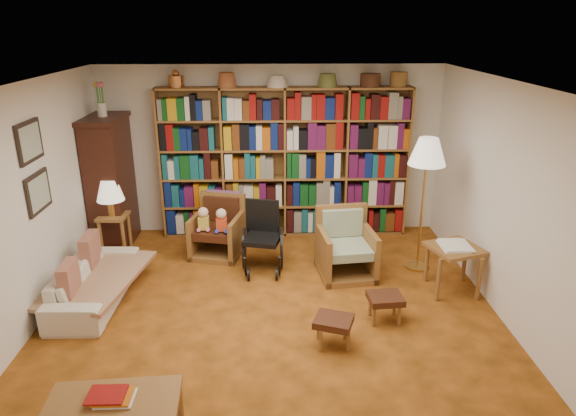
{
  "coord_description": "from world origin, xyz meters",
  "views": [
    {
      "loc": [
        0.02,
        -4.97,
        3.06
      ],
      "look_at": [
        0.19,
        0.6,
        1.03
      ],
      "focal_mm": 32.0,
      "sensor_mm": 36.0,
      "label": 1
    }
  ],
  "objects_px": {
    "armchair_leather": "(218,229)",
    "floor_lamp": "(427,157)",
    "side_table_lamp": "(114,226)",
    "armchair_sage": "(345,249)",
    "coffee_table": "(114,405)",
    "side_table_papers": "(454,254)",
    "footstool_b": "(385,300)",
    "wheelchair": "(263,239)",
    "sofa": "(94,282)",
    "footstool_a": "(333,323)"
  },
  "relations": [
    {
      "from": "wheelchair",
      "to": "side_table_papers",
      "type": "distance_m",
      "value": 2.38
    },
    {
      "from": "footstool_b",
      "to": "armchair_leather",
      "type": "bearing_deg",
      "value": 136.97
    },
    {
      "from": "armchair_sage",
      "to": "footstool_a",
      "type": "height_order",
      "value": "armchair_sage"
    },
    {
      "from": "armchair_sage",
      "to": "coffee_table",
      "type": "bearing_deg",
      "value": -127.27
    },
    {
      "from": "sofa",
      "to": "wheelchair",
      "type": "xyz_separation_m",
      "value": [
        1.93,
        0.8,
        0.18
      ]
    },
    {
      "from": "armchair_sage",
      "to": "side_table_papers",
      "type": "distance_m",
      "value": 1.33
    },
    {
      "from": "side_table_lamp",
      "to": "sofa",
      "type": "bearing_deg",
      "value": -85.35
    },
    {
      "from": "floor_lamp",
      "to": "coffee_table",
      "type": "distance_m",
      "value": 4.4
    },
    {
      "from": "sofa",
      "to": "footstool_b",
      "type": "bearing_deg",
      "value": -97.86
    },
    {
      "from": "side_table_lamp",
      "to": "wheelchair",
      "type": "relative_size",
      "value": 0.66
    },
    {
      "from": "coffee_table",
      "to": "floor_lamp",
      "type": "bearing_deg",
      "value": 42.91
    },
    {
      "from": "side_table_papers",
      "to": "footstool_b",
      "type": "xyz_separation_m",
      "value": [
        -0.94,
        -0.64,
        -0.24
      ]
    },
    {
      "from": "wheelchair",
      "to": "coffee_table",
      "type": "distance_m",
      "value": 3.16
    },
    {
      "from": "floor_lamp",
      "to": "coffee_table",
      "type": "height_order",
      "value": "floor_lamp"
    },
    {
      "from": "sofa",
      "to": "side_table_lamp",
      "type": "bearing_deg",
      "value": 6.15
    },
    {
      "from": "floor_lamp",
      "to": "armchair_leather",
      "type": "bearing_deg",
      "value": 167.7
    },
    {
      "from": "side_table_lamp",
      "to": "coffee_table",
      "type": "distance_m",
      "value": 3.54
    },
    {
      "from": "armchair_leather",
      "to": "coffee_table",
      "type": "height_order",
      "value": "armchair_leather"
    },
    {
      "from": "wheelchair",
      "to": "floor_lamp",
      "type": "height_order",
      "value": "floor_lamp"
    },
    {
      "from": "footstool_a",
      "to": "coffee_table",
      "type": "relative_size",
      "value": 0.44
    },
    {
      "from": "armchair_leather",
      "to": "coffee_table",
      "type": "relative_size",
      "value": 0.81
    },
    {
      "from": "footstool_a",
      "to": "coffee_table",
      "type": "distance_m",
      "value": 2.17
    },
    {
      "from": "footstool_a",
      "to": "footstool_b",
      "type": "xyz_separation_m",
      "value": [
        0.61,
        0.43,
        -0.0
      ]
    },
    {
      "from": "sofa",
      "to": "armchair_sage",
      "type": "bearing_deg",
      "value": -76.5
    },
    {
      "from": "wheelchair",
      "to": "coffee_table",
      "type": "xyz_separation_m",
      "value": [
        -1.08,
        -2.97,
        -0.06
      ]
    },
    {
      "from": "side_table_papers",
      "to": "footstool_b",
      "type": "height_order",
      "value": "side_table_papers"
    },
    {
      "from": "sofa",
      "to": "side_table_lamp",
      "type": "height_order",
      "value": "side_table_lamp"
    },
    {
      "from": "armchair_leather",
      "to": "floor_lamp",
      "type": "xyz_separation_m",
      "value": [
        2.66,
        -0.58,
        1.16
      ]
    },
    {
      "from": "coffee_table",
      "to": "side_table_papers",
      "type": "bearing_deg",
      "value": 34.2
    },
    {
      "from": "side_table_lamp",
      "to": "armchair_leather",
      "type": "relative_size",
      "value": 0.72
    },
    {
      "from": "footstool_a",
      "to": "wheelchair",
      "type": "bearing_deg",
      "value": 112.38
    },
    {
      "from": "armchair_sage",
      "to": "coffee_table",
      "type": "height_order",
      "value": "armchair_sage"
    },
    {
      "from": "armchair_sage",
      "to": "footstool_b",
      "type": "distance_m",
      "value": 1.21
    },
    {
      "from": "wheelchair",
      "to": "footstool_a",
      "type": "distance_m",
      "value": 1.91
    },
    {
      "from": "side_table_papers",
      "to": "footstool_b",
      "type": "relative_size",
      "value": 1.81
    },
    {
      "from": "sofa",
      "to": "coffee_table",
      "type": "xyz_separation_m",
      "value": [
        0.85,
        -2.17,
        0.11
      ]
    },
    {
      "from": "sofa",
      "to": "floor_lamp",
      "type": "bearing_deg",
      "value": -78.27
    },
    {
      "from": "footstool_a",
      "to": "sofa",
      "type": "bearing_deg",
      "value": 159.98
    },
    {
      "from": "floor_lamp",
      "to": "coffee_table",
      "type": "relative_size",
      "value": 1.72
    },
    {
      "from": "armchair_sage",
      "to": "floor_lamp",
      "type": "bearing_deg",
      "value": 4.69
    },
    {
      "from": "armchair_sage",
      "to": "footstool_a",
      "type": "relative_size",
      "value": 1.89
    },
    {
      "from": "side_table_lamp",
      "to": "side_table_papers",
      "type": "bearing_deg",
      "value": -14.72
    },
    {
      "from": "armchair_sage",
      "to": "coffee_table",
      "type": "distance_m",
      "value": 3.53
    },
    {
      "from": "armchair_sage",
      "to": "wheelchair",
      "type": "height_order",
      "value": "wheelchair"
    },
    {
      "from": "armchair_leather",
      "to": "armchair_sage",
      "type": "relative_size",
      "value": 0.98
    },
    {
      "from": "armchair_leather",
      "to": "side_table_papers",
      "type": "height_order",
      "value": "armchair_leather"
    },
    {
      "from": "side_table_papers",
      "to": "coffee_table",
      "type": "distance_m",
      "value": 4.05
    },
    {
      "from": "footstool_b",
      "to": "side_table_lamp",
      "type": "bearing_deg",
      "value": 152.29
    },
    {
      "from": "footstool_b",
      "to": "coffee_table",
      "type": "distance_m",
      "value": 2.91
    },
    {
      "from": "armchair_sage",
      "to": "floor_lamp",
      "type": "xyz_separation_m",
      "value": [
        0.97,
        0.08,
        1.18
      ]
    }
  ]
}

